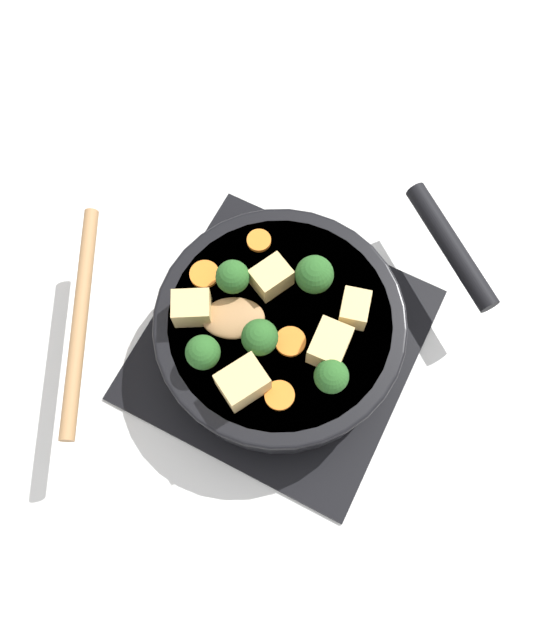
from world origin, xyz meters
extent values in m
plane|color=silver|center=(0.00, 0.00, 0.00)|extent=(2.40, 2.40, 0.00)
cube|color=black|center=(0.00, 0.00, 0.00)|extent=(0.31, 0.31, 0.01)
torus|color=black|center=(0.00, 0.00, 0.02)|extent=(0.24, 0.24, 0.01)
cube|color=black|center=(0.00, 0.00, 0.02)|extent=(0.01, 0.23, 0.01)
cube|color=black|center=(0.00, 0.00, 0.02)|extent=(0.23, 0.01, 0.01)
cylinder|color=black|center=(0.00, 0.00, 0.06)|extent=(0.27, 0.27, 0.06)
cylinder|color=brown|center=(0.00, 0.00, 0.06)|extent=(0.24, 0.24, 0.05)
torus|color=black|center=(0.00, 0.00, 0.08)|extent=(0.28, 0.28, 0.01)
cylinder|color=black|center=(0.17, -0.13, 0.07)|extent=(0.12, 0.15, 0.02)
ellipsoid|color=#A87A4C|center=(-0.02, 0.04, 0.09)|extent=(0.07, 0.08, 0.01)
cylinder|color=#A87A4C|center=(-0.10, 0.19, 0.09)|extent=(0.24, 0.13, 0.02)
cube|color=#DBB770|center=(0.04, -0.07, 0.10)|extent=(0.04, 0.04, 0.03)
cube|color=#DBB770|center=(-0.01, -0.06, 0.10)|extent=(0.05, 0.04, 0.04)
cube|color=#DBB770|center=(-0.04, 0.09, 0.10)|extent=(0.05, 0.05, 0.03)
cube|color=#DBB770|center=(0.03, 0.03, 0.10)|extent=(0.05, 0.05, 0.03)
cube|color=#DBB770|center=(-0.08, 0.00, 0.11)|extent=(0.06, 0.05, 0.04)
cylinder|color=#709956|center=(0.05, -0.01, 0.09)|extent=(0.01, 0.01, 0.01)
sphere|color=#285B23|center=(0.05, -0.01, 0.11)|extent=(0.04, 0.04, 0.04)
cylinder|color=#709956|center=(-0.03, 0.01, 0.09)|extent=(0.01, 0.01, 0.01)
sphere|color=#285B23|center=(-0.03, 0.01, 0.11)|extent=(0.04, 0.04, 0.04)
cylinder|color=#709956|center=(-0.08, 0.05, 0.09)|extent=(0.01, 0.01, 0.01)
sphere|color=#285B23|center=(-0.08, 0.05, 0.11)|extent=(0.04, 0.04, 0.04)
cylinder|color=#709956|center=(0.01, 0.06, 0.09)|extent=(0.01, 0.01, 0.01)
sphere|color=#285B23|center=(0.01, 0.06, 0.11)|extent=(0.04, 0.04, 0.04)
cylinder|color=#709956|center=(-0.04, -0.08, 0.09)|extent=(0.01, 0.01, 0.01)
sphere|color=#285B23|center=(-0.04, -0.08, 0.11)|extent=(0.04, 0.04, 0.04)
cylinder|color=orange|center=(-0.02, -0.02, 0.09)|extent=(0.03, 0.03, 0.01)
cylinder|color=orange|center=(0.07, 0.06, 0.09)|extent=(0.03, 0.03, 0.01)
cylinder|color=orange|center=(-0.08, -0.04, 0.09)|extent=(0.03, 0.03, 0.01)
cylinder|color=orange|center=(0.01, 0.10, 0.09)|extent=(0.03, 0.03, 0.01)
camera|label=1|loc=(-0.21, -0.10, 0.72)|focal=35.00mm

